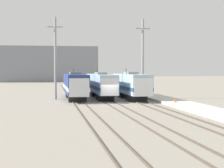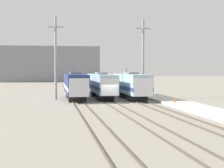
{
  "view_description": "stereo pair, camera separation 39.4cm",
  "coord_description": "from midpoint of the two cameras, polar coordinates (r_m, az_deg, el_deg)",
  "views": [
    {
      "loc": [
        -8.12,
        -49.82,
        4.58
      ],
      "look_at": [
        0.48,
        2.12,
        2.56
      ],
      "focal_mm": 60.0,
      "sensor_mm": 36.0,
      "label": 1
    },
    {
      "loc": [
        -7.73,
        -49.88,
        4.58
      ],
      "look_at": [
        0.48,
        2.12,
        2.56
      ],
      "focal_mm": 60.0,
      "sensor_mm": 36.0,
      "label": 2
    }
  ],
  "objects": [
    {
      "name": "ground_plane",
      "position": [
        50.68,
        -0.37,
        -2.99
      ],
      "size": [
        400.0,
        400.0,
        0.0
      ],
      "primitive_type": "plane",
      "color": "gray"
    },
    {
      "name": "locomotive_far_right",
      "position": [
        58.22,
        2.75,
        -0.17
      ],
      "size": [
        2.92,
        16.46,
        4.75
      ],
      "color": "#232326",
      "rests_on": "ground_plane"
    },
    {
      "name": "locomotive_far_left",
      "position": [
        57.73,
        -5.82,
        -0.2
      ],
      "size": [
        2.97,
        17.19,
        4.72
      ],
      "color": "black",
      "rests_on": "ground_plane"
    },
    {
      "name": "catenary_tower_right",
      "position": [
        59.94,
        4.52,
        4.0
      ],
      "size": [
        2.36,
        0.38,
        12.64
      ],
      "color": "gray",
      "rests_on": "ground_plane"
    },
    {
      "name": "catenary_tower_left",
      "position": [
        58.18,
        -8.82,
        4.04
      ],
      "size": [
        2.36,
        0.38,
        12.64
      ],
      "color": "gray",
      "rests_on": "ground_plane"
    },
    {
      "name": "rail_pair_far_right",
      "position": [
        51.53,
        4.39,
        -2.83
      ],
      "size": [
        1.51,
        120.0,
        0.15
      ],
      "color": "#4C4238",
      "rests_on": "ground_plane"
    },
    {
      "name": "rail_pair_far_left",
      "position": [
        50.18,
        -5.26,
        -2.96
      ],
      "size": [
        1.51,
        120.0,
        0.15
      ],
      "color": "#4C4238",
      "rests_on": "ground_plane"
    },
    {
      "name": "platform",
      "position": [
        52.73,
        8.99,
        -2.64
      ],
      "size": [
        4.0,
        120.0,
        0.33
      ],
      "color": "beige",
      "rests_on": "ground_plane"
    },
    {
      "name": "traffic_cone",
      "position": [
        49.57,
        9.39,
        -2.42
      ],
      "size": [
        0.33,
        0.33,
        0.59
      ],
      "color": "orange",
      "rests_on": "platform"
    },
    {
      "name": "depot_building",
      "position": [
        145.36,
        -10.2,
        2.98
      ],
      "size": [
        39.07,
        13.14,
        13.3
      ],
      "color": "gray",
      "rests_on": "ground_plane"
    },
    {
      "name": "rail_pair_center",
      "position": [
        50.68,
        -0.37,
        -2.9
      ],
      "size": [
        1.51,
        120.0,
        0.15
      ],
      "color": "#4C4238",
      "rests_on": "ground_plane"
    },
    {
      "name": "locomotive_center",
      "position": [
        60.63,
        -1.88,
        -0.1
      ],
      "size": [
        2.75,
        19.13,
        4.97
      ],
      "color": "#232326",
      "rests_on": "ground_plane"
    }
  ]
}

